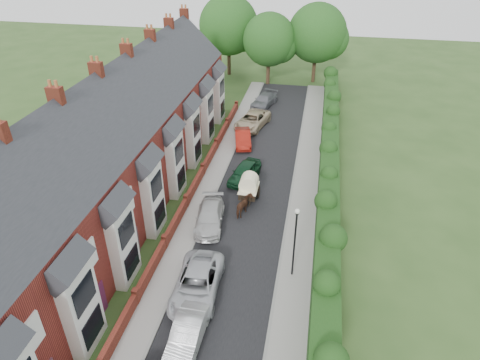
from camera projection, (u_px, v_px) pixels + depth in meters
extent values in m
plane|color=#2D4C1E|center=(226.00, 317.00, 24.30)|extent=(140.00, 140.00, 0.00)
cube|color=black|center=(250.00, 206.00, 33.57)|extent=(6.00, 58.00, 0.02)
cube|color=gray|center=(302.00, 211.00, 32.89)|extent=(2.20, 58.00, 0.12)
cube|color=gray|center=(202.00, 200.00, 34.16)|extent=(1.70, 58.00, 0.12)
cube|color=gray|center=(289.00, 210.00, 33.06)|extent=(0.18, 58.00, 0.13)
cube|color=gray|center=(212.00, 201.00, 34.03)|extent=(0.18, 58.00, 0.13)
cube|color=#143A12|center=(328.00, 201.00, 31.98)|extent=(1.50, 58.00, 2.50)
cube|color=maroon|center=(113.00, 164.00, 32.72)|extent=(8.00, 40.00, 6.50)
cube|color=#292B31|center=(106.00, 125.00, 31.01)|extent=(8.00, 40.20, 8.00)
cube|color=white|center=(32.00, 334.00, 18.01)|extent=(0.12, 1.20, 1.60)
cube|color=white|center=(82.00, 310.00, 21.41)|extent=(0.70, 2.40, 5.20)
cube|color=black|center=(93.00, 327.00, 21.98)|extent=(0.06, 1.80, 1.60)
cube|color=black|center=(84.00, 294.00, 20.72)|extent=(0.06, 1.80, 1.60)
cube|color=#292B31|center=(67.00, 265.00, 19.86)|extent=(1.70, 2.60, 1.70)
cube|color=#3F2D2D|center=(101.00, 299.00, 24.03)|extent=(0.08, 0.90, 2.10)
cube|color=white|center=(89.00, 255.00, 22.18)|extent=(0.12, 1.20, 1.60)
cube|color=white|center=(124.00, 246.00, 25.59)|extent=(0.70, 2.40, 5.20)
cube|color=black|center=(132.00, 261.00, 26.16)|extent=(0.06, 1.80, 1.60)
cube|color=black|center=(127.00, 230.00, 24.90)|extent=(0.06, 1.80, 1.60)
cube|color=#292B31|center=(113.00, 204.00, 24.04)|extent=(1.70, 2.60, 1.70)
cube|color=#3F2D2D|center=(136.00, 243.00, 28.21)|extent=(0.08, 0.90, 2.10)
cube|color=white|center=(128.00, 202.00, 26.36)|extent=(0.12, 1.20, 1.60)
cube|color=white|center=(153.00, 199.00, 29.77)|extent=(0.70, 2.40, 5.20)
cube|color=black|center=(160.00, 214.00, 30.34)|extent=(0.06, 1.80, 1.60)
cube|color=black|center=(157.00, 185.00, 29.08)|extent=(0.06, 1.80, 1.60)
cube|color=#292B31|center=(146.00, 162.00, 28.22)|extent=(1.70, 2.60, 1.70)
cube|color=#3F2D2D|center=(162.00, 201.00, 32.39)|extent=(0.08, 0.90, 2.10)
cube|color=white|center=(157.00, 163.00, 30.54)|extent=(0.12, 1.20, 1.60)
cube|color=white|center=(176.00, 165.00, 33.95)|extent=(0.70, 2.40, 5.20)
cube|color=black|center=(181.00, 178.00, 34.52)|extent=(0.06, 1.80, 1.60)
cube|color=black|center=(179.00, 152.00, 33.26)|extent=(0.06, 1.80, 1.60)
cube|color=#292B31|center=(171.00, 130.00, 32.40)|extent=(1.70, 2.60, 1.70)
cube|color=#3F2D2D|center=(182.00, 168.00, 36.57)|extent=(0.08, 0.90, 2.10)
cube|color=white|center=(178.00, 133.00, 34.72)|extent=(0.12, 1.20, 1.60)
cube|color=white|center=(193.00, 137.00, 38.13)|extent=(0.70, 2.40, 5.20)
cube|color=black|center=(198.00, 150.00, 38.70)|extent=(0.06, 1.80, 1.60)
cube|color=black|center=(197.00, 125.00, 37.44)|extent=(0.06, 1.80, 1.60)
cube|color=#292B31|center=(190.00, 106.00, 36.58)|extent=(1.70, 2.60, 1.70)
cube|color=#3F2D2D|center=(197.00, 142.00, 40.75)|extent=(0.08, 0.90, 2.10)
cube|color=white|center=(195.00, 110.00, 38.90)|extent=(0.12, 1.20, 1.60)
cube|color=white|center=(208.00, 116.00, 42.31)|extent=(0.70, 2.40, 5.20)
cube|color=black|center=(212.00, 127.00, 42.88)|extent=(0.06, 1.80, 1.60)
cube|color=black|center=(211.00, 104.00, 41.62)|extent=(0.06, 1.80, 1.60)
cube|color=#292B31|center=(205.00, 86.00, 40.76)|extent=(1.70, 2.60, 1.70)
cube|color=#3F2D2D|center=(210.00, 121.00, 44.93)|extent=(0.08, 0.90, 2.10)
cube|color=white|center=(209.00, 91.00, 43.08)|extent=(0.12, 1.20, 1.60)
cube|color=white|center=(219.00, 98.00, 46.49)|extent=(0.70, 2.40, 5.20)
cube|color=black|center=(223.00, 108.00, 47.06)|extent=(0.06, 1.80, 1.60)
cube|color=black|center=(222.00, 87.00, 45.80)|extent=(0.06, 1.80, 1.60)
cube|color=#292B31|center=(217.00, 71.00, 44.94)|extent=(1.70, 2.60, 1.70)
cube|color=#3F2D2D|center=(221.00, 104.00, 49.11)|extent=(0.08, 0.90, 2.10)
cube|color=white|center=(220.00, 76.00, 47.26)|extent=(0.12, 1.20, 1.60)
cube|color=maroon|center=(0.00, 137.00, 20.66)|extent=(0.90, 0.50, 1.60)
cube|color=maroon|center=(57.00, 100.00, 24.83)|extent=(0.90, 0.50, 1.60)
cylinder|color=#9A582E|center=(50.00, 84.00, 24.37)|extent=(0.20, 0.20, 0.50)
cylinder|color=#9A582E|center=(56.00, 85.00, 24.30)|extent=(0.20, 0.20, 0.50)
cube|color=maroon|center=(97.00, 74.00, 29.01)|extent=(0.90, 0.50, 1.60)
cylinder|color=#9A582E|center=(92.00, 60.00, 28.55)|extent=(0.20, 0.20, 0.50)
cylinder|color=#9A582E|center=(97.00, 60.00, 28.48)|extent=(0.20, 0.20, 0.50)
cube|color=maroon|center=(127.00, 54.00, 33.19)|extent=(0.90, 0.50, 1.60)
cylinder|color=#9A582E|center=(123.00, 41.00, 32.73)|extent=(0.20, 0.20, 0.50)
cylinder|color=#9A582E|center=(128.00, 42.00, 32.66)|extent=(0.20, 0.20, 0.50)
cube|color=maroon|center=(150.00, 39.00, 37.37)|extent=(0.90, 0.50, 1.60)
cylinder|color=#9A582E|center=(147.00, 27.00, 36.91)|extent=(0.20, 0.20, 0.50)
cylinder|color=#9A582E|center=(151.00, 27.00, 36.84)|extent=(0.20, 0.20, 0.50)
cube|color=maroon|center=(169.00, 26.00, 41.55)|extent=(0.90, 0.50, 1.60)
cylinder|color=#9A582E|center=(166.00, 16.00, 41.09)|extent=(0.20, 0.20, 0.50)
cylinder|color=#9A582E|center=(170.00, 16.00, 41.02)|extent=(0.20, 0.20, 0.50)
cube|color=maroon|center=(184.00, 16.00, 45.73)|extent=(0.90, 0.50, 1.60)
cylinder|color=#9A582E|center=(182.00, 7.00, 45.27)|extent=(0.20, 0.20, 0.50)
cylinder|color=#9A582E|center=(186.00, 7.00, 45.20)|extent=(0.20, 0.20, 0.50)
cube|color=maroon|center=(118.00, 332.00, 22.83)|extent=(0.30, 4.70, 0.90)
cube|color=maroon|center=(152.00, 268.00, 27.01)|extent=(0.30, 4.70, 0.90)
cube|color=maroon|center=(176.00, 221.00, 31.19)|extent=(0.30, 4.70, 0.90)
cube|color=maroon|center=(195.00, 185.00, 35.37)|extent=(0.30, 4.70, 0.90)
cube|color=maroon|center=(210.00, 157.00, 39.55)|extent=(0.30, 4.70, 0.90)
cube|color=maroon|center=(222.00, 134.00, 43.73)|extent=(0.30, 4.70, 0.90)
cube|color=maroon|center=(232.00, 115.00, 47.91)|extent=(0.30, 4.70, 0.90)
cube|color=maroon|center=(136.00, 296.00, 24.87)|extent=(0.35, 0.35, 1.10)
cube|color=maroon|center=(165.00, 242.00, 29.05)|extent=(0.35, 0.35, 1.10)
cube|color=maroon|center=(186.00, 201.00, 33.23)|extent=(0.35, 0.35, 1.10)
cube|color=maroon|center=(203.00, 169.00, 37.41)|extent=(0.35, 0.35, 1.10)
cube|color=maroon|center=(216.00, 144.00, 41.59)|extent=(0.35, 0.35, 1.10)
cube|color=maroon|center=(227.00, 123.00, 45.77)|extent=(0.35, 0.35, 1.10)
cube|color=maroon|center=(236.00, 106.00, 49.95)|extent=(0.35, 0.35, 1.10)
cylinder|color=black|center=(294.00, 246.00, 25.84)|extent=(0.12, 0.12, 4.80)
cylinder|color=black|center=(297.00, 213.00, 24.56)|extent=(0.20, 0.20, 0.10)
sphere|color=silver|center=(297.00, 211.00, 24.48)|extent=(0.32, 0.32, 0.32)
cylinder|color=#332316|center=(268.00, 66.00, 56.97)|extent=(0.50, 0.50, 4.75)
sphere|color=#1F4D19|center=(269.00, 39.00, 55.13)|extent=(6.80, 6.80, 6.80)
sphere|color=#1F4D19|center=(280.00, 45.00, 55.51)|extent=(4.76, 4.76, 4.76)
cylinder|color=#332316|center=(314.00, 63.00, 57.55)|extent=(0.50, 0.50, 5.25)
sphere|color=#1F4D19|center=(317.00, 33.00, 55.51)|extent=(7.60, 7.60, 7.60)
sphere|color=#1F4D19|center=(328.00, 39.00, 55.91)|extent=(5.32, 5.32, 5.32)
cylinder|color=#332316|center=(229.00, 55.00, 60.24)|extent=(0.50, 0.50, 5.50)
sphere|color=#1F4D19|center=(229.00, 25.00, 58.11)|extent=(8.00, 8.00, 8.00)
sphere|color=#1F4D19|center=(240.00, 31.00, 58.51)|extent=(5.60, 5.60, 5.60)
imported|color=silver|center=(188.00, 333.00, 22.49)|extent=(1.56, 4.32, 1.42)
imported|color=silver|center=(197.00, 284.00, 25.39)|extent=(2.87, 5.72, 1.56)
imported|color=#BBBBBB|center=(210.00, 217.00, 31.22)|extent=(2.55, 4.98, 1.38)
imported|color=#10371E|center=(245.00, 172.00, 36.61)|extent=(2.70, 4.64, 1.48)
imported|color=maroon|center=(243.00, 138.00, 42.33)|extent=(2.42, 4.48, 1.40)
imported|color=tan|center=(252.00, 120.00, 45.82)|extent=(3.77, 5.99, 1.54)
imported|color=slate|center=(264.00, 100.00, 51.00)|extent=(3.16, 5.21, 1.41)
imported|color=#422618|center=(244.00, 206.00, 32.21)|extent=(1.26, 1.99, 1.56)
cube|color=black|center=(249.00, 191.00, 33.79)|extent=(1.30, 2.17, 0.54)
cylinder|color=#F8EDC0|center=(249.00, 183.00, 33.39)|extent=(1.41, 1.36, 1.41)
cube|color=#F8EDC0|center=(249.00, 188.00, 33.64)|extent=(1.43, 2.22, 0.04)
cylinder|color=black|center=(242.00, 190.00, 34.67)|extent=(0.09, 0.98, 0.98)
cylinder|color=black|center=(259.00, 192.00, 34.45)|extent=(0.09, 0.98, 0.98)
cylinder|color=black|center=(241.00, 198.00, 32.82)|extent=(0.06, 1.95, 0.06)
cylinder|color=black|center=(251.00, 199.00, 32.70)|extent=(0.06, 1.95, 0.06)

